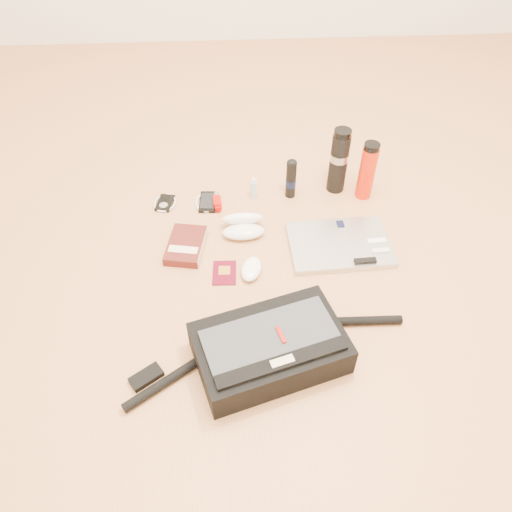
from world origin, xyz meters
name	(u,v)px	position (x,y,z in m)	size (l,w,h in m)	color
ground	(271,280)	(0.00, 0.00, 0.00)	(4.00, 4.00, 0.00)	tan
messenger_bag	(269,348)	(-0.03, -0.32, 0.06)	(0.87, 0.39, 0.13)	black
laptop	(340,245)	(0.27, 0.15, 0.01)	(0.38, 0.28, 0.04)	#B5B5B8
book	(186,245)	(-0.30, 0.17, 0.02)	(0.16, 0.21, 0.04)	#491611
passport	(224,273)	(-0.16, 0.04, 0.00)	(0.09, 0.12, 0.01)	#4F0416
mouse	(251,269)	(-0.07, 0.04, 0.02)	(0.10, 0.13, 0.04)	white
sunglasses_case	(243,226)	(-0.09, 0.25, 0.03)	(0.17, 0.14, 0.09)	white
ipod	(165,203)	(-0.40, 0.44, 0.01)	(0.10, 0.11, 0.01)	black
phone	(208,202)	(-0.23, 0.43, 0.01)	(0.11, 0.13, 0.01)	black
inhaler	(217,202)	(-0.19, 0.42, 0.01)	(0.03, 0.11, 0.03)	#B10801
spray_bottle	(254,189)	(-0.04, 0.46, 0.04)	(0.03, 0.03, 0.10)	#9FC6DD
aerosol_can	(291,179)	(0.12, 0.46, 0.09)	(0.05, 0.05, 0.18)	black
thermos_black	(339,161)	(0.31, 0.50, 0.14)	(0.08, 0.08, 0.28)	black
thermos_red	(367,171)	(0.42, 0.45, 0.12)	(0.08, 0.08, 0.25)	red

